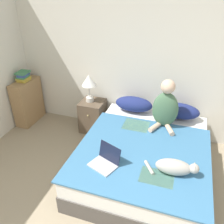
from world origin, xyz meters
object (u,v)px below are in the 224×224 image
at_px(pillow_near, 134,104).
at_px(cat_tabby, 175,167).
at_px(nightstand, 93,116).
at_px(table_lamp, 89,82).
at_px(bookshelf, 28,101).
at_px(pillow_far, 179,111).
at_px(person_sitting, 165,107).
at_px(book_stack_top, 23,76).
at_px(laptop_open, 105,161).
at_px(bed, 144,158).

bearing_deg(pillow_near, cat_tabby, -58.17).
xyz_separation_m(nightstand, table_lamp, (-0.05, 0.01, 0.63)).
relative_size(pillow_near, bookshelf, 0.75).
xyz_separation_m(pillow_far, person_sitting, (-0.20, -0.31, 0.19)).
bearing_deg(pillow_near, book_stack_top, -176.15).
bearing_deg(table_lamp, bookshelf, -174.88).
relative_size(laptop_open, nightstand, 0.68).
distance_m(nightstand, table_lamp, 0.63).
distance_m(bed, book_stack_top, 2.53).
distance_m(laptop_open, bookshelf, 2.34).
bearing_deg(book_stack_top, table_lamp, 4.98).
relative_size(laptop_open, book_stack_top, 1.56).
relative_size(cat_tabby, nightstand, 1.10).
xyz_separation_m(pillow_near, cat_tabby, (0.78, -1.26, -0.03)).
height_order(pillow_far, bookshelf, bookshelf).
distance_m(pillow_near, table_lamp, 0.82).
height_order(bed, pillow_near, pillow_near).
distance_m(person_sitting, nightstand, 1.39).
height_order(person_sitting, cat_tabby, person_sitting).
distance_m(nightstand, bookshelf, 1.27).
relative_size(pillow_near, laptop_open, 1.60).
relative_size(bed, bookshelf, 2.44).
bearing_deg(nightstand, table_lamp, 169.55).
height_order(person_sitting, nightstand, person_sitting).
height_order(pillow_far, table_lamp, table_lamp).
distance_m(pillow_near, book_stack_top, 2.01).
bearing_deg(pillow_far, book_stack_top, -177.18).
bearing_deg(nightstand, cat_tabby, -39.15).
xyz_separation_m(pillow_near, laptop_open, (-0.01, -1.37, -0.07)).
bearing_deg(pillow_near, bed, -66.27).
xyz_separation_m(laptop_open, table_lamp, (-0.76, 1.34, 0.36)).
bearing_deg(table_lamp, laptop_open, -60.37).
height_order(bed, book_stack_top, book_stack_top).
bearing_deg(book_stack_top, nightstand, 4.40).
height_order(bed, person_sitting, person_sitting).
bearing_deg(laptop_open, table_lamp, 141.68).
relative_size(nightstand, bookshelf, 0.68).
bearing_deg(laptop_open, person_sitting, 85.33).
bearing_deg(person_sitting, pillow_far, 57.40).
relative_size(bed, pillow_near, 3.26).
distance_m(laptop_open, book_stack_top, 2.36).
height_order(pillow_near, book_stack_top, book_stack_top).
bearing_deg(laptop_open, cat_tabby, 29.86).
height_order(person_sitting, laptop_open, person_sitting).
xyz_separation_m(bed, bookshelf, (-2.35, 0.69, 0.16)).
relative_size(table_lamp, book_stack_top, 1.95).
height_order(table_lamp, book_stack_top, table_lamp).
bearing_deg(book_stack_top, laptop_open, -32.08).
relative_size(cat_tabby, book_stack_top, 2.51).
distance_m(bed, cat_tabby, 0.70).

